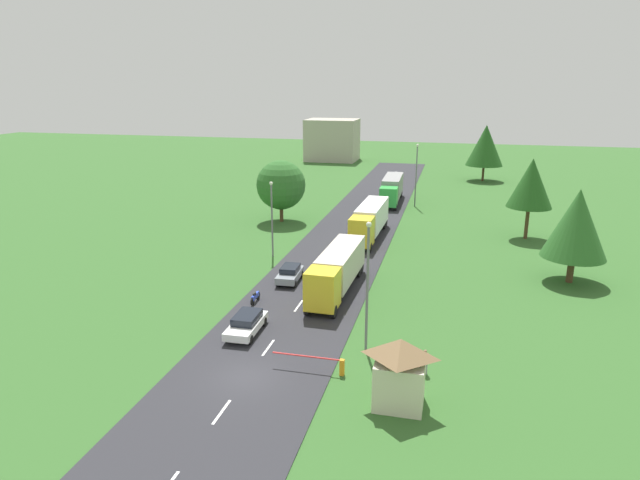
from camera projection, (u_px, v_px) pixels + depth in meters
ground_plane at (247, 378)px, 34.14m from camera, size 280.00×280.00×0.00m
road at (333, 258)px, 57.00m from camera, size 10.00×140.00×0.06m
lane_marking_centre at (327, 267)px, 54.30m from camera, size 0.16×122.74×0.01m
truck_lead at (337, 269)px, 47.39m from camera, size 2.78×12.10×3.54m
truck_second at (370, 220)px, 63.96m from camera, size 2.76×12.51×3.70m
truck_third at (392, 188)px, 82.66m from camera, size 2.77×11.89×3.69m
car_lead at (246, 323)px, 39.88m from camera, size 1.99×4.57×1.41m
car_second at (290, 274)px, 50.15m from camera, size 1.94×4.05×1.43m
motorcycle_courier at (255, 297)px, 45.49m from camera, size 0.28×1.94×0.91m
guard_booth at (400, 372)px, 30.67m from camera, size 3.14×2.72×4.09m
barrier_gate at (330, 363)px, 34.44m from camera, size 4.64×0.28×1.05m
person_lead at (425, 361)px, 34.39m from camera, size 0.38×0.22×1.64m
person_second at (386, 368)px, 33.61m from camera, size 0.38×0.22×1.61m
lamppost_lead at (367, 281)px, 36.39m from camera, size 0.36×0.36×8.94m
lamppost_second at (272, 215)px, 56.50m from camera, size 0.36×0.36×7.86m
lamppost_third at (416, 172)px, 79.25m from camera, size 0.36×0.36×9.00m
tree_oak at (531, 183)px, 62.45m from camera, size 5.04×5.04×9.28m
tree_birch at (485, 145)px, 99.48m from camera, size 6.57×6.57×10.06m
tree_maple at (577, 224)px, 48.90m from camera, size 5.62×5.62×8.57m
tree_pine at (281, 185)px, 70.82m from camera, size 6.28×6.28×7.92m
distant_building at (332, 140)px, 126.19m from camera, size 11.34×8.96×9.23m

